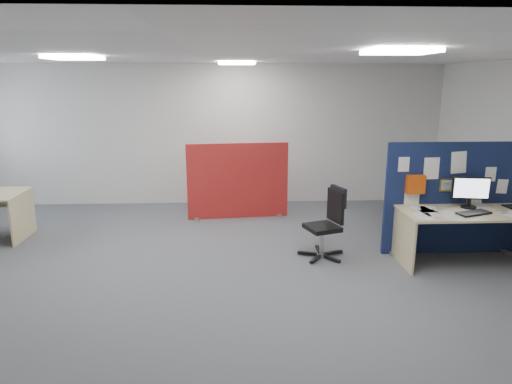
{
  "coord_description": "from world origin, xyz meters",
  "views": [
    {
      "loc": [
        0.44,
        -5.39,
        2.43
      ],
      "look_at": [
        0.72,
        0.31,
        1.0
      ],
      "focal_mm": 32.0,
      "sensor_mm": 36.0,
      "label": 1
    }
  ],
  "objects_px": {
    "main_desk": "(471,222)",
    "office_chair": "(329,218)",
    "red_divider": "(238,182)",
    "navy_divider": "(451,199)",
    "monitor_main": "(470,191)"
  },
  "relations": [
    {
      "from": "main_desk",
      "to": "office_chair",
      "type": "height_order",
      "value": "office_chair"
    },
    {
      "from": "main_desk",
      "to": "red_divider",
      "type": "xyz_separation_m",
      "value": [
        -3.08,
        2.19,
        0.09
      ]
    },
    {
      "from": "red_divider",
      "to": "main_desk",
      "type": "bearing_deg",
      "value": -40.91
    },
    {
      "from": "navy_divider",
      "to": "monitor_main",
      "type": "distance_m",
      "value": 0.32
    },
    {
      "from": "navy_divider",
      "to": "office_chair",
      "type": "xyz_separation_m",
      "value": [
        -1.73,
        -0.06,
        -0.25
      ]
    },
    {
      "from": "monitor_main",
      "to": "office_chair",
      "type": "bearing_deg",
      "value": -175.7
    },
    {
      "from": "main_desk",
      "to": "red_divider",
      "type": "height_order",
      "value": "red_divider"
    },
    {
      "from": "monitor_main",
      "to": "red_divider",
      "type": "bearing_deg",
      "value": 155.88
    },
    {
      "from": "main_desk",
      "to": "office_chair",
      "type": "bearing_deg",
      "value": 170.96
    },
    {
      "from": "monitor_main",
      "to": "red_divider",
      "type": "xyz_separation_m",
      "value": [
        -3.09,
        2.06,
        -0.31
      ]
    },
    {
      "from": "main_desk",
      "to": "office_chair",
      "type": "xyz_separation_m",
      "value": [
        -1.85,
        0.29,
        -0.01
      ]
    },
    {
      "from": "main_desk",
      "to": "monitor_main",
      "type": "height_order",
      "value": "monitor_main"
    },
    {
      "from": "red_divider",
      "to": "office_chair",
      "type": "height_order",
      "value": "red_divider"
    },
    {
      "from": "navy_divider",
      "to": "red_divider",
      "type": "height_order",
      "value": "navy_divider"
    },
    {
      "from": "main_desk",
      "to": "office_chair",
      "type": "distance_m",
      "value": 1.87
    }
  ]
}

